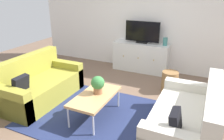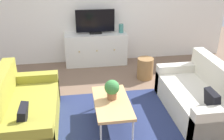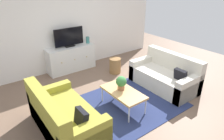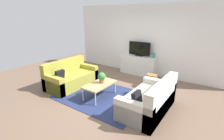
{
  "view_description": "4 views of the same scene",
  "coord_description": "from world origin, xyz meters",
  "px_view_note": "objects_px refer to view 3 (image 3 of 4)",
  "views": [
    {
      "loc": [
        1.55,
        -2.99,
        2.11
      ],
      "look_at": [
        0.0,
        0.3,
        0.71
      ],
      "focal_mm": 34.7,
      "sensor_mm": 36.0,
      "label": 1
    },
    {
      "loc": [
        -0.59,
        -3.49,
        2.46
      ],
      "look_at": [
        0.0,
        0.3,
        0.71
      ],
      "focal_mm": 41.22,
      "sensor_mm": 36.0,
      "label": 2
    },
    {
      "loc": [
        -2.45,
        -3.01,
        2.63
      ],
      "look_at": [
        0.0,
        0.3,
        0.71
      ],
      "focal_mm": 32.12,
      "sensor_mm": 36.0,
      "label": 3
    },
    {
      "loc": [
        2.71,
        -3.58,
        2.25
      ],
      "look_at": [
        0.0,
        0.3,
        0.71
      ],
      "focal_mm": 26.58,
      "sensor_mm": 36.0,
      "label": 4
    }
  ],
  "objects_px": {
    "couch_right_side": "(166,76)",
    "wicker_basket": "(115,66)",
    "potted_plant": "(121,82)",
    "couch_left_side": "(62,118)",
    "coffee_table": "(123,92)",
    "flat_screen_tv": "(69,37)",
    "tv_console": "(71,59)",
    "glass_vase": "(88,40)"
  },
  "relations": [
    {
      "from": "couch_left_side",
      "to": "coffee_table",
      "type": "bearing_deg",
      "value": -3.91
    },
    {
      "from": "couch_right_side",
      "to": "flat_screen_tv",
      "type": "relative_size",
      "value": 1.9
    },
    {
      "from": "couch_left_side",
      "to": "tv_console",
      "type": "distance_m",
      "value": 2.74
    },
    {
      "from": "couch_left_side",
      "to": "couch_right_side",
      "type": "distance_m",
      "value": 2.88
    },
    {
      "from": "glass_vase",
      "to": "potted_plant",
      "type": "bearing_deg",
      "value": -103.78
    },
    {
      "from": "coffee_table",
      "to": "flat_screen_tv",
      "type": "xyz_separation_m",
      "value": [
        -0.0,
        2.49,
        0.64
      ]
    },
    {
      "from": "potted_plant",
      "to": "wicker_basket",
      "type": "height_order",
      "value": "potted_plant"
    },
    {
      "from": "couch_right_side",
      "to": "potted_plant",
      "type": "distance_m",
      "value": 1.54
    },
    {
      "from": "couch_right_side",
      "to": "flat_screen_tv",
      "type": "xyz_separation_m",
      "value": [
        -1.52,
        2.39,
        0.74
      ]
    },
    {
      "from": "couch_left_side",
      "to": "wicker_basket",
      "type": "bearing_deg",
      "value": 31.71
    },
    {
      "from": "wicker_basket",
      "to": "couch_right_side",
      "type": "bearing_deg",
      "value": -68.39
    },
    {
      "from": "flat_screen_tv",
      "to": "wicker_basket",
      "type": "distance_m",
      "value": 1.58
    },
    {
      "from": "flat_screen_tv",
      "to": "potted_plant",
      "type": "bearing_deg",
      "value": -89.62
    },
    {
      "from": "wicker_basket",
      "to": "coffee_table",
      "type": "bearing_deg",
      "value": -122.02
    },
    {
      "from": "potted_plant",
      "to": "couch_right_side",
      "type": "bearing_deg",
      "value": 0.44
    },
    {
      "from": "couch_left_side",
      "to": "couch_right_side",
      "type": "relative_size",
      "value": 1.0
    },
    {
      "from": "coffee_table",
      "to": "flat_screen_tv",
      "type": "bearing_deg",
      "value": 90.09
    },
    {
      "from": "tv_console",
      "to": "flat_screen_tv",
      "type": "xyz_separation_m",
      "value": [
        -0.0,
        0.02,
        0.65
      ]
    },
    {
      "from": "couch_left_side",
      "to": "coffee_table",
      "type": "distance_m",
      "value": 1.37
    },
    {
      "from": "potted_plant",
      "to": "couch_left_side",
      "type": "bearing_deg",
      "value": 179.51
    },
    {
      "from": "tv_console",
      "to": "potted_plant",
      "type": "bearing_deg",
      "value": -89.61
    },
    {
      "from": "potted_plant",
      "to": "flat_screen_tv",
      "type": "relative_size",
      "value": 0.35
    },
    {
      "from": "tv_console",
      "to": "glass_vase",
      "type": "height_order",
      "value": "glass_vase"
    },
    {
      "from": "potted_plant",
      "to": "tv_console",
      "type": "xyz_separation_m",
      "value": [
        -0.02,
        2.39,
        -0.21
      ]
    },
    {
      "from": "glass_vase",
      "to": "wicker_basket",
      "type": "bearing_deg",
      "value": -69.51
    },
    {
      "from": "tv_console",
      "to": "couch_left_side",
      "type": "bearing_deg",
      "value": -119.73
    },
    {
      "from": "potted_plant",
      "to": "flat_screen_tv",
      "type": "distance_m",
      "value": 2.45
    },
    {
      "from": "couch_right_side",
      "to": "potted_plant",
      "type": "relative_size",
      "value": 5.41
    },
    {
      "from": "coffee_table",
      "to": "glass_vase",
      "type": "bearing_deg",
      "value": 76.39
    },
    {
      "from": "couch_right_side",
      "to": "glass_vase",
      "type": "xyz_separation_m",
      "value": [
        -0.92,
        2.37,
        0.57
      ]
    },
    {
      "from": "coffee_table",
      "to": "flat_screen_tv",
      "type": "relative_size",
      "value": 1.14
    },
    {
      "from": "couch_right_side",
      "to": "wicker_basket",
      "type": "xyz_separation_m",
      "value": [
        -0.57,
        1.43,
        -0.06
      ]
    },
    {
      "from": "couch_right_side",
      "to": "glass_vase",
      "type": "height_order",
      "value": "glass_vase"
    },
    {
      "from": "couch_left_side",
      "to": "glass_vase",
      "type": "distance_m",
      "value": 3.13
    },
    {
      "from": "couch_right_side",
      "to": "glass_vase",
      "type": "distance_m",
      "value": 2.61
    },
    {
      "from": "couch_left_side",
      "to": "potted_plant",
      "type": "xyz_separation_m",
      "value": [
        1.37,
        -0.01,
        0.31
      ]
    },
    {
      "from": "couch_left_side",
      "to": "tv_console",
      "type": "relative_size",
      "value": 1.17
    },
    {
      "from": "tv_console",
      "to": "glass_vase",
      "type": "relative_size",
      "value": 7.16
    },
    {
      "from": "couch_left_side",
      "to": "tv_console",
      "type": "xyz_separation_m",
      "value": [
        1.36,
        2.37,
        0.09
      ]
    },
    {
      "from": "glass_vase",
      "to": "wicker_basket",
      "type": "relative_size",
      "value": 0.45
    },
    {
      "from": "flat_screen_tv",
      "to": "wicker_basket",
      "type": "relative_size",
      "value": 1.97
    },
    {
      "from": "flat_screen_tv",
      "to": "tv_console",
      "type": "bearing_deg",
      "value": -90.0
    }
  ]
}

